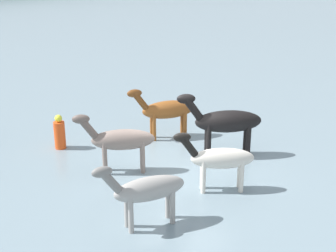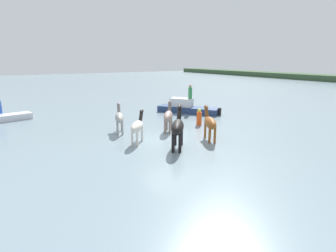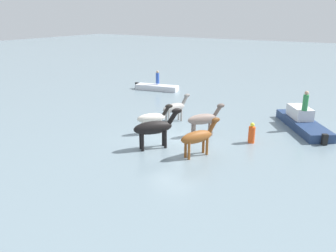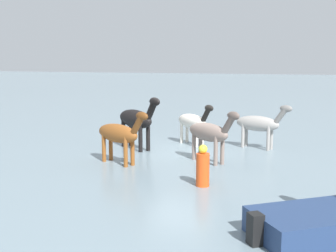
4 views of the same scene
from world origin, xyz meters
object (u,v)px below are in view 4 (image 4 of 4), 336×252
horse_dark_mare (137,119)px  horse_pinto_flank (193,122)px  horse_chestnut_trailing (119,134)px  buoy_channel_marker (203,168)px  horse_lead (210,133)px  horse_dun_straggler (259,124)px

horse_dark_mare → horse_pinto_flank: size_ratio=1.25×
horse_pinto_flank → horse_chestnut_trailing: size_ratio=0.84×
horse_dark_mare → buoy_channel_marker: horse_dark_mare is taller
horse_pinto_flank → horse_lead: bearing=-25.6°
buoy_channel_marker → horse_dark_mare: bearing=-49.9°
horse_dun_straggler → horse_lead: horse_lead is taller
horse_dun_straggler → horse_chestnut_trailing: horse_chestnut_trailing is taller
horse_dark_mare → horse_lead: horse_dark_mare is taller
horse_dark_mare → horse_lead: 3.32m
horse_dun_straggler → horse_chestnut_trailing: bearing=-117.6°
horse_dark_mare → horse_chestnut_trailing: (-0.28, 2.35, -0.14)m
horse_dun_straggler → horse_lead: bearing=-96.6°
horse_pinto_flank → horse_dun_straggler: bearing=40.6°
horse_chestnut_trailing → buoy_channel_marker: size_ratio=1.96×
horse_pinto_flank → buoy_channel_marker: size_ratio=1.64×
horse_pinto_flank → horse_lead: size_ratio=0.90×
horse_pinto_flank → horse_lead: horse_lead is taller
horse_dun_straggler → horse_dark_mare: 4.63m
horse_dark_mare → horse_lead: (-3.05, 1.31, -0.14)m
horse_chestnut_trailing → buoy_channel_marker: (-3.12, 1.69, -0.48)m
horse_pinto_flank → buoy_channel_marker: horse_pinto_flank is taller
horse_dark_mare → horse_chestnut_trailing: 2.37m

